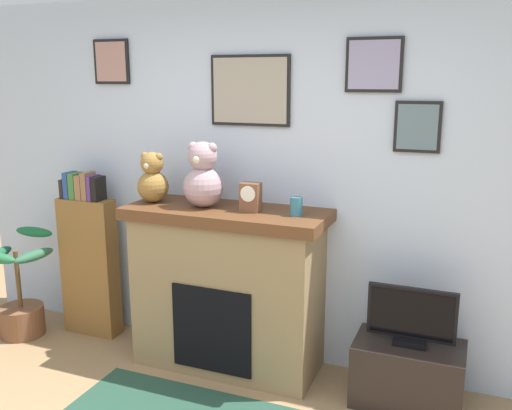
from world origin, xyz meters
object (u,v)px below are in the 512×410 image
tv_stand (408,374)px  candle_jar (296,206)px  teddy_bear_grey (203,178)px  fireplace (228,287)px  television (411,318)px  potted_plant (20,300)px  teddy_bear_tan (153,180)px  mantel_clock (251,197)px  bookshelf (89,260)px

tv_stand → candle_jar: (-0.76, 0.02, 1.02)m
teddy_bear_grey → fireplace: bearing=6.3°
television → candle_jar: 0.99m
potted_plant → teddy_bear_tan: 1.57m
teddy_bear_tan → teddy_bear_grey: teddy_bear_grey is taller
candle_jar → mantel_clock: bearing=-179.8°
tv_stand → candle_jar: 1.27m
tv_stand → mantel_clock: size_ratio=3.49×
candle_jar → teddy_bear_tan: (-1.07, -0.00, 0.10)m
bookshelf → fireplace: bearing=-3.0°
teddy_bear_grey → teddy_bear_tan: bearing=180.0°
fireplace → teddy_bear_grey: teddy_bear_grey is taller
bookshelf → teddy_bear_tan: size_ratio=3.68×
tv_stand → television: bearing=-90.0°
tv_stand → television: (0.00, -0.00, 0.38)m
potted_plant → television: potted_plant is taller
television → candle_jar: (-0.76, 0.02, 0.64)m
potted_plant → fireplace: bearing=6.3°
tv_stand → teddy_bear_grey: teddy_bear_grey is taller
television → teddy_bear_grey: bearing=179.3°
candle_jar → teddy_bear_tan: teddy_bear_tan is taller
television → teddy_bear_tan: bearing=179.4°
mantel_clock → teddy_bear_grey: bearing=179.9°
television → teddy_bear_tan: 1.98m
bookshelf → teddy_bear_grey: 1.32m
television → teddy_bear_grey: size_ratio=1.20×
fireplace → mantel_clock: (0.18, -0.02, 0.67)m
fireplace → teddy_bear_grey: size_ratio=3.11×
teddy_bear_grey → potted_plant: bearing=-173.7°
fireplace → teddy_bear_grey: bearing=-173.7°
fireplace → tv_stand: size_ratio=2.09×
potted_plant → candle_jar: bearing=4.4°
bookshelf → mantel_clock: size_ratio=6.89×
bookshelf → teddy_bear_tan: bearing=-7.0°
fireplace → teddy_bear_grey: (-0.17, -0.02, 0.78)m
candle_jar → teddy_bear_grey: teddy_bear_grey is taller
bookshelf → teddy_bear_tan: (0.68, -0.08, 0.71)m
bookshelf → television: (2.51, -0.10, -0.03)m
mantel_clock → tv_stand: bearing=-0.9°
mantel_clock → teddy_bear_tan: (-0.75, 0.00, 0.07)m
fireplace → television: size_ratio=2.60×
mantel_clock → fireplace: bearing=174.1°
bookshelf → teddy_bear_tan: 0.98m
candle_jar → potted_plant: bearing=-175.6°
bookshelf → teddy_bear_grey: teddy_bear_grey is taller
bookshelf → tv_stand: 2.54m
tv_stand → teddy_bear_tan: size_ratio=1.86×
tv_stand → fireplace: bearing=178.4°
teddy_bear_tan → teddy_bear_grey: bearing=-0.0°
fireplace → bookshelf: 1.25m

